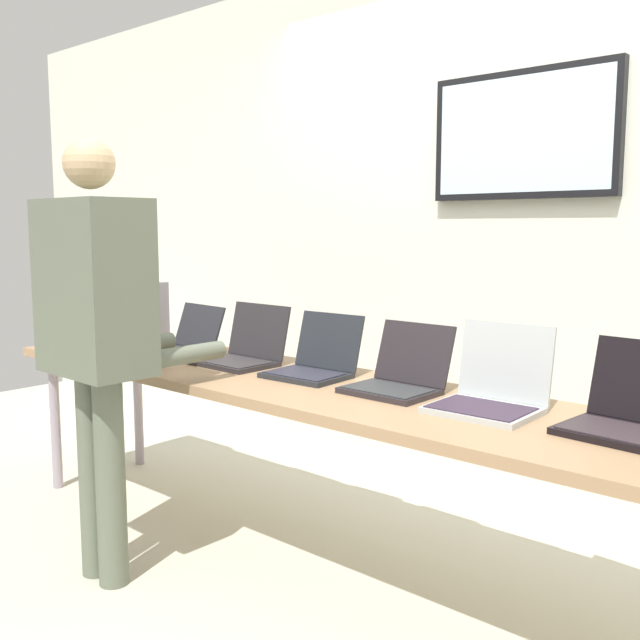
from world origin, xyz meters
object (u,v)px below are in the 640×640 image
at_px(laptop_station_2, 315,362).
at_px(laptop_station_4, 492,391).
at_px(workbench, 330,397).
at_px(laptop_station_0, 183,342).
at_px(person, 98,319).
at_px(laptop_station_1, 243,350).
at_px(laptop_station_3, 399,376).
at_px(laptop_station_5, 629,413).
at_px(equipment_box, 121,313).

height_order(laptop_station_2, laptop_station_4, laptop_station_4).
relative_size(workbench, laptop_station_0, 9.61).
bearing_deg(person, laptop_station_1, 88.99).
bearing_deg(person, laptop_station_0, 119.55).
bearing_deg(workbench, laptop_station_4, 6.44).
xyz_separation_m(workbench, laptop_station_3, (0.25, 0.09, 0.10)).
bearing_deg(workbench, laptop_station_2, 149.19).
bearing_deg(laptop_station_2, laptop_station_1, -178.27).
height_order(laptop_station_0, laptop_station_4, laptop_station_4).
height_order(workbench, laptop_station_4, laptop_station_4).
distance_m(laptop_station_1, laptop_station_4, 1.22).
relative_size(laptop_station_4, person, 0.20).
bearing_deg(laptop_station_4, laptop_station_3, 176.70).
relative_size(workbench, laptop_station_3, 10.81).
height_order(laptop_station_3, laptop_station_5, laptop_station_5).
distance_m(laptop_station_1, laptop_station_2, 0.41).
relative_size(laptop_station_3, laptop_station_4, 0.95).
bearing_deg(laptop_station_3, laptop_station_1, -179.49).
xyz_separation_m(laptop_station_2, laptop_station_4, (0.81, -0.03, 0.01)).
bearing_deg(laptop_station_4, laptop_station_0, 179.86).
relative_size(laptop_station_0, laptop_station_3, 1.12).
height_order(laptop_station_1, laptop_station_3, laptop_station_1).
bearing_deg(laptop_station_0, workbench, -4.41).
bearing_deg(equipment_box, workbench, -2.08).
distance_m(laptop_station_0, laptop_station_1, 0.41).
xyz_separation_m(equipment_box, laptop_station_4, (2.11, 0.02, -0.10)).
bearing_deg(laptop_station_2, equipment_box, -177.95).
relative_size(workbench, laptop_station_4, 10.29).
height_order(equipment_box, laptop_station_4, equipment_box).
bearing_deg(laptop_station_3, laptop_station_0, -179.15).
distance_m(laptop_station_2, laptop_station_3, 0.42).
relative_size(equipment_box, person, 0.26).
height_order(laptop_station_0, laptop_station_1, laptop_station_1).
xyz_separation_m(workbench, equipment_box, (-1.47, 0.05, 0.21)).
bearing_deg(laptop_station_4, person, -150.66).
distance_m(equipment_box, laptop_station_5, 2.54).
bearing_deg(laptop_station_4, laptop_station_2, 178.05).
distance_m(laptop_station_0, laptop_station_3, 1.24).
height_order(laptop_station_1, person, person).
bearing_deg(laptop_station_5, laptop_station_3, -179.83).
distance_m(laptop_station_3, person, 1.13).
height_order(workbench, laptop_station_5, laptop_station_5).
distance_m(workbench, laptop_station_2, 0.22).
distance_m(laptop_station_2, person, 0.86).
bearing_deg(equipment_box, laptop_station_2, 2.05).
bearing_deg(equipment_box, laptop_station_1, 2.20).
xyz_separation_m(laptop_station_4, laptop_station_5, (0.43, 0.02, -0.00)).
distance_m(equipment_box, laptop_station_3, 1.72).
bearing_deg(laptop_station_5, person, -156.69).
distance_m(laptop_station_1, person, 0.74).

